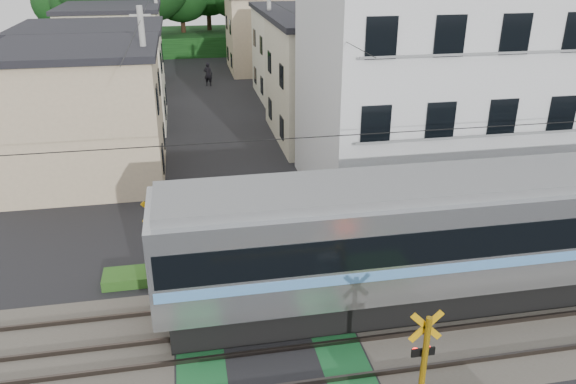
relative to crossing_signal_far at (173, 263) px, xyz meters
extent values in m
plane|color=black|center=(2.59, -3.65, -0.71)|extent=(120.00, 120.00, 0.00)
cube|color=#47423A|center=(2.59, -3.65, -0.71)|extent=(120.00, 6.00, 0.00)
cube|color=black|center=(2.59, -3.65, -0.71)|extent=(5.20, 120.00, 0.00)
cube|color=#145126|center=(0.69, -3.65, -0.70)|extent=(1.30, 6.00, 0.00)
cube|color=#145126|center=(4.49, -3.65, -0.70)|extent=(1.30, 6.00, 0.00)
cube|color=#3F3833|center=(2.59, -4.15, -0.64)|extent=(120.00, 0.08, 0.14)
cube|color=#3F3833|center=(2.59, -3.15, -0.64)|extent=(120.00, 0.08, 0.14)
cube|color=#3F3833|center=(2.59, -1.75, -0.64)|extent=(120.00, 0.08, 0.14)
cube|color=black|center=(9.48, -2.45, -0.21)|extent=(19.13, 2.63, 1.00)
cube|color=black|center=(2.51, -2.45, -0.38)|extent=(2.66, 2.44, 0.66)
cube|color=#AFB4B8|center=(9.48, -2.45, 1.72)|extent=(19.92, 3.10, 2.88)
cube|color=black|center=(9.48, -2.45, 2.07)|extent=(19.60, 3.14, 0.98)
cube|color=#538FD0|center=(9.48, -2.45, 1.32)|extent=(19.72, 3.13, 0.31)
cube|color=slate|center=(9.48, -2.45, 3.30)|extent=(19.53, 2.54, 0.27)
cube|color=black|center=(-0.43, -2.45, 2.16)|extent=(0.10, 2.67, 1.73)
cylinder|color=#E6A30C|center=(5.59, -7.25, 0.79)|extent=(0.14, 0.14, 3.00)
cube|color=#E6A30C|center=(5.59, -7.15, 1.99)|extent=(0.77, 0.05, 0.77)
cube|color=#E6A30C|center=(5.59, -7.15, 1.99)|extent=(0.77, 0.05, 0.77)
cube|color=black|center=(5.59, -7.15, 1.29)|extent=(0.55, 0.05, 0.20)
sphere|color=#FF0C07|center=(5.43, -7.09, 1.29)|extent=(0.16, 0.16, 0.16)
sphere|color=#FF0C07|center=(5.75, -7.09, 1.29)|extent=(0.16, 0.16, 0.16)
cylinder|color=#E6A30C|center=(-0.41, -0.05, 0.79)|extent=(0.14, 0.14, 3.00)
cube|color=#E6A30C|center=(-0.41, -0.15, 1.99)|extent=(0.77, 0.05, 0.77)
cube|color=#E6A30C|center=(-0.41, -0.15, 1.99)|extent=(0.77, 0.05, 0.77)
cube|color=black|center=(-0.41, -0.15, 1.29)|extent=(0.55, 0.05, 0.20)
sphere|color=#FF0C07|center=(-0.57, -0.21, 1.29)|extent=(0.16, 0.16, 0.16)
sphere|color=#FF0C07|center=(-0.25, -0.21, 1.29)|extent=(0.16, 0.16, 0.16)
cube|color=gray|center=(0.09, -0.05, -0.26)|extent=(0.70, 0.50, 0.90)
cube|color=#E6A30C|center=(-0.41, 0.20, -0.16)|extent=(0.30, 0.30, 1.10)
cube|color=#E6A30C|center=(1.84, 0.20, 0.29)|extent=(4.20, 0.08, 0.08)
cube|color=silver|center=(11.09, 5.85, 3.79)|extent=(10.00, 8.00, 9.00)
cube|color=black|center=(7.39, 1.82, 0.79)|extent=(1.10, 0.06, 1.40)
cube|color=black|center=(9.84, 1.82, 0.79)|extent=(1.10, 0.06, 1.40)
cube|color=black|center=(12.29, 1.82, 0.79)|extent=(1.10, 0.06, 1.40)
cube|color=black|center=(14.74, 1.82, 0.79)|extent=(1.10, 0.06, 1.40)
cube|color=gray|center=(11.09, 1.60, 0.19)|extent=(9.00, 0.06, 0.08)
cube|color=black|center=(7.39, 1.82, 3.79)|extent=(1.10, 0.06, 1.40)
cube|color=black|center=(9.84, 1.82, 3.79)|extent=(1.10, 0.06, 1.40)
cube|color=black|center=(12.29, 1.82, 3.79)|extent=(1.10, 0.06, 1.40)
cube|color=black|center=(14.74, 1.82, 3.79)|extent=(1.10, 0.06, 1.40)
cube|color=gray|center=(11.09, 1.60, 3.19)|extent=(9.00, 0.06, 0.08)
cube|color=black|center=(7.39, 1.82, 6.79)|extent=(1.10, 0.06, 1.40)
cube|color=black|center=(9.84, 1.82, 6.79)|extent=(1.10, 0.06, 1.40)
cube|color=black|center=(12.29, 1.82, 6.79)|extent=(1.10, 0.06, 1.40)
cube|color=gray|center=(11.09, 1.60, 6.19)|extent=(9.00, 0.06, 0.08)
cube|color=#CAB38F|center=(-3.91, 10.35, 2.29)|extent=(7.00, 7.00, 6.00)
cube|color=black|center=(-3.91, 10.35, 5.44)|extent=(7.35, 7.35, 0.30)
cube|color=black|center=(-0.38, 8.60, 0.59)|extent=(0.06, 1.00, 1.20)
cube|color=black|center=(-0.38, 12.10, 0.59)|extent=(0.06, 1.00, 1.20)
cube|color=black|center=(-0.38, 8.60, 3.39)|extent=(0.06, 1.00, 1.20)
cube|color=black|center=(-0.38, 12.10, 3.39)|extent=(0.06, 1.00, 1.20)
cube|color=beige|center=(9.39, 14.35, 2.54)|extent=(7.00, 8.00, 6.50)
cube|color=black|center=(9.39, 14.35, 5.94)|extent=(7.35, 8.40, 0.30)
cube|color=black|center=(5.86, 12.35, 0.59)|extent=(0.06, 1.00, 1.20)
cube|color=black|center=(5.86, 16.35, 0.59)|extent=(0.06, 1.00, 1.20)
cube|color=black|center=(5.86, 12.35, 3.39)|extent=(0.06, 1.00, 1.20)
cube|color=black|center=(5.86, 16.35, 3.39)|extent=(0.06, 1.00, 1.20)
cube|color=silver|center=(-4.41, 19.35, 2.19)|extent=(8.00, 7.00, 5.80)
cube|color=black|center=(-4.41, 19.35, 5.24)|extent=(8.40, 7.35, 0.30)
cube|color=black|center=(-0.38, 17.60, 0.59)|extent=(0.06, 1.00, 1.20)
cube|color=black|center=(-0.38, 21.10, 0.59)|extent=(0.06, 1.00, 1.20)
cube|color=black|center=(-0.38, 17.60, 3.39)|extent=(0.06, 1.00, 1.20)
cube|color=black|center=(-0.38, 21.10, 3.39)|extent=(0.06, 1.00, 1.20)
cube|color=silver|center=(9.79, 24.35, 2.39)|extent=(7.00, 7.00, 6.20)
cube|color=black|center=(9.79, 24.35, 5.64)|extent=(7.35, 7.35, 0.30)
cube|color=black|center=(6.26, 22.60, 0.59)|extent=(0.06, 1.00, 1.20)
cube|color=black|center=(6.26, 26.10, 0.59)|extent=(0.06, 1.00, 1.20)
cube|color=black|center=(6.26, 22.60, 3.39)|extent=(0.06, 1.00, 1.20)
cube|color=black|center=(6.26, 26.10, 3.39)|extent=(0.06, 1.00, 1.20)
cube|color=beige|center=(-4.21, 29.35, 2.29)|extent=(7.00, 8.00, 6.00)
cube|color=black|center=(-4.21, 29.35, 5.44)|extent=(7.35, 8.40, 0.30)
cube|color=black|center=(-0.68, 27.35, 0.59)|extent=(0.06, 1.00, 1.20)
cube|color=black|center=(-0.68, 31.35, 0.59)|extent=(0.06, 1.00, 1.20)
cube|color=black|center=(-0.68, 27.35, 3.39)|extent=(0.06, 1.00, 1.20)
cube|color=black|center=(-0.68, 31.35, 3.39)|extent=(0.06, 1.00, 1.20)
cube|color=#CAB38F|center=(9.09, 34.35, 2.49)|extent=(8.00, 7.00, 6.40)
cube|color=black|center=(5.06, 32.60, 0.59)|extent=(0.06, 1.00, 1.20)
cube|color=black|center=(5.06, 36.10, 0.59)|extent=(0.06, 1.00, 1.20)
cube|color=black|center=(5.06, 32.60, 3.39)|extent=(0.06, 1.00, 1.20)
cube|color=black|center=(5.06, 36.10, 3.39)|extent=(0.06, 1.00, 1.20)
cube|color=#154015|center=(2.59, 46.35, 0.29)|extent=(40.00, 10.00, 2.00)
cylinder|color=#332114|center=(-10.92, 46.99, 1.30)|extent=(0.50, 0.50, 4.02)
sphere|color=#154015|center=(-10.92, 46.99, 4.51)|extent=(5.62, 5.62, 5.62)
cylinder|color=#332114|center=(-8.08, 43.25, 1.55)|extent=(0.50, 0.50, 4.52)
cylinder|color=#332114|center=(-6.62, 42.34, 2.26)|extent=(0.50, 0.50, 5.95)
cylinder|color=#332114|center=(-4.50, 45.04, 2.09)|extent=(0.50, 0.50, 5.59)
cylinder|color=#332114|center=(-1.71, 42.97, 2.17)|extent=(0.50, 0.50, 5.77)
cylinder|color=#332114|center=(1.27, 45.79, 1.82)|extent=(0.50, 0.50, 5.05)
cylinder|color=#332114|center=(4.08, 47.08, 2.20)|extent=(0.50, 0.50, 5.81)
cylinder|color=#332114|center=(7.13, 45.97, 1.97)|extent=(0.50, 0.50, 5.36)
cylinder|color=#332114|center=(9.04, 43.70, 2.16)|extent=(0.50, 0.50, 5.75)
cylinder|color=#332114|center=(11.54, 46.27, 1.42)|extent=(0.50, 0.50, 4.26)
cylinder|color=#332114|center=(13.87, 43.31, 1.74)|extent=(0.50, 0.50, 4.91)
cylinder|color=#332114|center=(16.84, 46.74, 1.58)|extent=(0.50, 0.50, 4.58)
cube|color=black|center=(8.59, -2.45, 4.89)|extent=(60.00, 0.02, 0.02)
cylinder|color=#A5A5A0|center=(-0.81, 9.35, 3.29)|extent=(0.26, 0.26, 8.00)
cube|color=#A5A5A0|center=(-0.81, 9.35, 6.89)|extent=(0.90, 0.08, 0.08)
cylinder|color=#A5A5A0|center=(6.19, 18.35, 3.29)|extent=(0.26, 0.26, 8.00)
cylinder|color=#A5A5A0|center=(-0.81, 30.35, 3.29)|extent=(0.26, 0.26, 8.00)
cube|color=black|center=(-0.81, 19.85, 6.69)|extent=(0.02, 42.00, 0.02)
imported|color=black|center=(2.82, 28.94, 0.23)|extent=(0.80, 0.68, 1.87)
cube|color=#2D5E1E|center=(-1.41, 0.25, -0.53)|extent=(1.80, 1.00, 0.36)
cube|color=#2D5E1E|center=(7.19, -0.45, -0.56)|extent=(1.50, 0.90, 0.30)
camera|label=1|loc=(0.77, -16.43, 9.56)|focal=35.00mm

